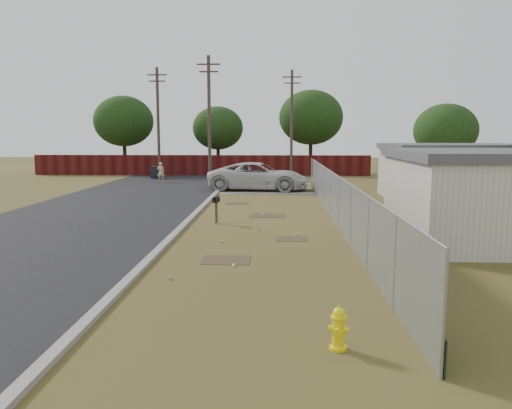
{
  "coord_description": "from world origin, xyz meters",
  "views": [
    {
      "loc": [
        0.61,
        -19.11,
        3.64
      ],
      "look_at": [
        -0.08,
        -1.17,
        1.1
      ],
      "focal_mm": 35.0,
      "sensor_mm": 36.0,
      "label": 1
    }
  ],
  "objects_px": {
    "fire_hydrant": "(339,329)",
    "trash_bin": "(155,172)",
    "pedestrian": "(161,172)",
    "pickup_truck": "(259,176)",
    "mailbox": "(216,202)"
  },
  "relations": [
    {
      "from": "trash_bin",
      "to": "fire_hydrant",
      "type": "bearing_deg",
      "value": -71.41
    },
    {
      "from": "fire_hydrant",
      "to": "trash_bin",
      "type": "relative_size",
      "value": 0.76
    },
    {
      "from": "fire_hydrant",
      "to": "mailbox",
      "type": "relative_size",
      "value": 0.7
    },
    {
      "from": "mailbox",
      "to": "pickup_truck",
      "type": "relative_size",
      "value": 0.17
    },
    {
      "from": "pedestrian",
      "to": "trash_bin",
      "type": "xyz_separation_m",
      "value": [
        -1.16,
        3.04,
        -0.24
      ]
    },
    {
      "from": "fire_hydrant",
      "to": "pedestrian",
      "type": "height_order",
      "value": "pedestrian"
    },
    {
      "from": "fire_hydrant",
      "to": "mailbox",
      "type": "xyz_separation_m",
      "value": [
        -3.5,
        12.09,
        0.51
      ]
    },
    {
      "from": "pickup_truck",
      "to": "trash_bin",
      "type": "bearing_deg",
      "value": 53.6
    },
    {
      "from": "fire_hydrant",
      "to": "pickup_truck",
      "type": "xyz_separation_m",
      "value": [
        -2.15,
        24.35,
        0.54
      ]
    },
    {
      "from": "fire_hydrant",
      "to": "pickup_truck",
      "type": "distance_m",
      "value": 24.45
    },
    {
      "from": "fire_hydrant",
      "to": "trash_bin",
      "type": "height_order",
      "value": "trash_bin"
    },
    {
      "from": "pickup_truck",
      "to": "trash_bin",
      "type": "relative_size",
      "value": 6.43
    },
    {
      "from": "pedestrian",
      "to": "pickup_truck",
      "type": "bearing_deg",
      "value": 139.68
    },
    {
      "from": "pickup_truck",
      "to": "fire_hydrant",
      "type": "bearing_deg",
      "value": -168.34
    },
    {
      "from": "pedestrian",
      "to": "fire_hydrant",
      "type": "bearing_deg",
      "value": 102.08
    }
  ]
}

